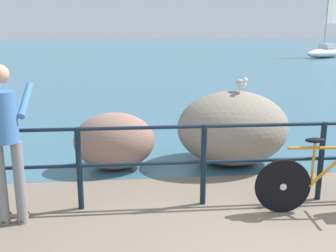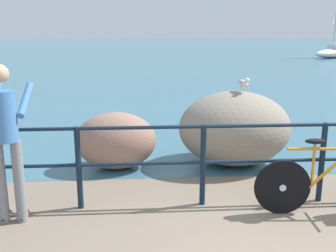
{
  "view_description": "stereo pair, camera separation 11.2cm",
  "coord_description": "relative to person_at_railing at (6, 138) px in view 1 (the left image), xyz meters",
  "views": [
    {
      "loc": [
        -1.6,
        -2.77,
        2.12
      ],
      "look_at": [
        -1.15,
        2.1,
        0.92
      ],
      "focal_mm": 41.75,
      "sensor_mm": 36.0,
      "label": 1
    },
    {
      "loc": [
        -1.49,
        -2.78,
        2.12
      ],
      "look_at": [
        -1.15,
        2.1,
        0.92
      ],
      "focal_mm": 41.75,
      "sensor_mm": 36.0,
      "label": 2
    }
  ],
  "objects": [
    {
      "name": "sea_surface",
      "position": [
        2.96,
        46.19,
        -0.99
      ],
      "size": [
        120.0,
        90.0,
        0.01
      ],
      "primitive_type": "cube",
      "color": "#38667A",
      "rests_on": "ground_plane"
    },
    {
      "name": "ground_plane",
      "position": [
        2.96,
        18.58,
        -1.04
      ],
      "size": [
        120.0,
        120.0,
        0.1
      ],
      "primitive_type": "cube",
      "color": "#756656"
    },
    {
      "name": "breakwater_boulder_main",
      "position": [
        2.95,
        1.76,
        -0.4
      ],
      "size": [
        1.78,
        1.45,
        1.19
      ],
      "color": "gray",
      "rests_on": "ground"
    },
    {
      "name": "person_at_railing",
      "position": [
        0.0,
        0.0,
        0.0
      ],
      "size": [
        0.44,
        0.64,
        1.78
      ],
      "rotation": [
        0.0,
        0.0,
        1.58
      ],
      "color": "slate",
      "rests_on": "ground_plane"
    },
    {
      "name": "seagull",
      "position": [
        3.05,
        1.69,
        0.33
      ],
      "size": [
        0.16,
        0.34,
        0.23
      ],
      "rotation": [
        0.0,
        0.0,
        4.9
      ],
      "color": "gold",
      "rests_on": "breakwater_boulder_main"
    },
    {
      "name": "breakwater_boulder_left",
      "position": [
        1.07,
        1.68,
        -0.55
      ],
      "size": [
        1.25,
        0.87,
        0.89
      ],
      "color": "#916C5C",
      "rests_on": "ground"
    },
    {
      "name": "sailboat",
      "position": [
        16.62,
        25.81,
        -0.28
      ],
      "size": [
        4.43,
        3.4,
        6.16
      ],
      "rotation": [
        0.0,
        0.0,
        3.69
      ],
      "color": "white",
      "rests_on": "sea_surface"
    },
    {
      "name": "promenade_railing",
      "position": [
        2.96,
        0.28,
        -0.35
      ],
      "size": [
        7.56,
        0.07,
        1.02
      ],
      "color": "black",
      "rests_on": "ground_plane"
    }
  ]
}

